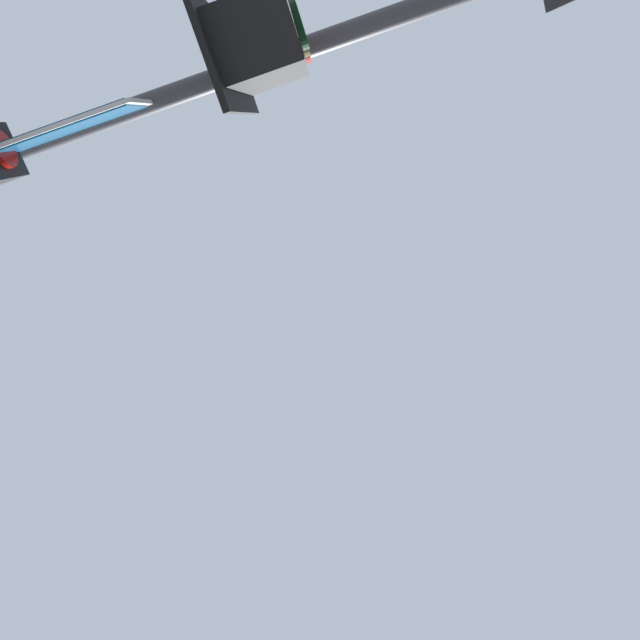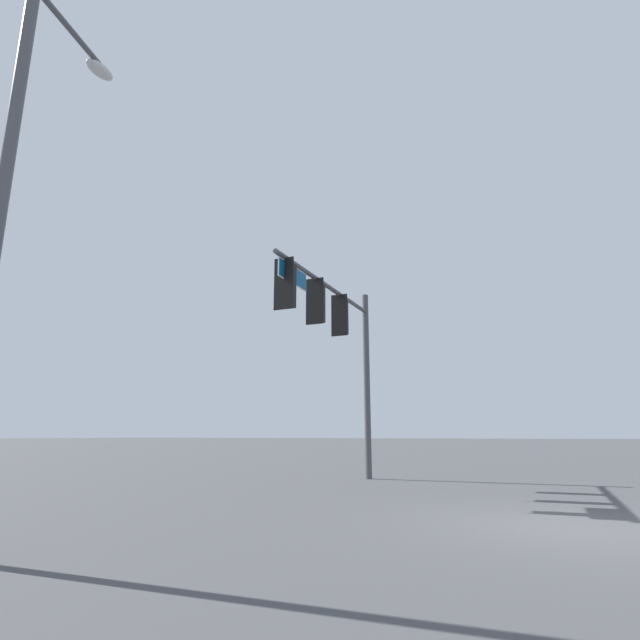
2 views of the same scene
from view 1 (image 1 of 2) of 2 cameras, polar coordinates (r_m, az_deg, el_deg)
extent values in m
cylinder|color=#47474C|center=(4.07, 7.74, 26.08)|extent=(6.53, 0.15, 0.13)
cube|color=black|center=(3.38, -8.53, 22.37)|extent=(0.03, 0.52, 1.30)
cube|color=black|center=(3.36, -5.26, 23.52)|extent=(0.36, 0.32, 1.10)
cylinder|color=black|center=(3.97, -4.43, 22.70)|extent=(0.04, 0.04, 0.12)
cylinder|color=red|center=(3.68, -1.58, 24.07)|extent=(0.03, 0.22, 0.22)
cylinder|color=#392D05|center=(3.36, -1.74, 24.66)|extent=(0.03, 0.22, 0.22)
cylinder|color=black|center=(3.03, -1.94, 25.37)|extent=(0.03, 0.22, 0.22)
cylinder|color=red|center=(4.09, -26.96, 13.75)|extent=(0.03, 0.22, 0.22)
cube|color=#0A4C7F|center=(4.07, -25.88, 14.24)|extent=(1.46, 0.04, 0.43)
cube|color=white|center=(4.07, -25.88, 14.24)|extent=(1.52, 0.03, 0.49)
camera|label=2|loc=(13.69, -93.34, 6.81)|focal=28.00mm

